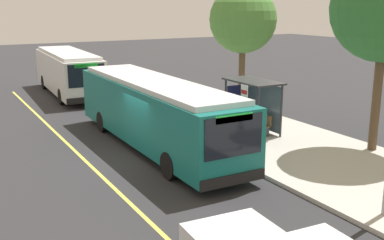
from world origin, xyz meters
The scene contains 10 objects.
ground_plane centered at (0.00, 0.00, 0.00)m, with size 120.00×120.00×0.00m, color #2B2B2D.
sidewalk_curb centered at (0.00, 6.00, 0.07)m, with size 44.00×6.40×0.15m, color #B7B2A8.
lane_stripe_center centered at (0.00, -2.20, 0.00)m, with size 36.00×0.14×0.01m, color #E0D64C.
transit_bus_main centered at (-1.00, 1.01, 1.62)m, with size 12.07×2.64×2.95m.
transit_bus_second centered at (-15.03, 1.05, 1.61)m, with size 10.27×3.05×2.95m.
bus_shelter centered at (-0.71, 5.97, 1.92)m, with size 2.90×1.60×2.48m.
waiting_bench centered at (-0.28, 5.93, 0.63)m, with size 1.60×0.48×0.95m.
route_sign_post centered at (1.78, 3.67, 1.96)m, with size 0.44×0.08×2.80m.
pedestrian_commuter centered at (-2.82, 4.25, 1.12)m, with size 0.24×0.40×1.69m.
street_tree_near_shelter centered at (-4.94, 8.29, 5.20)m, with size 3.74×3.74×6.95m.
Camera 1 is at (16.75, -7.17, 6.05)m, focal length 43.82 mm.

